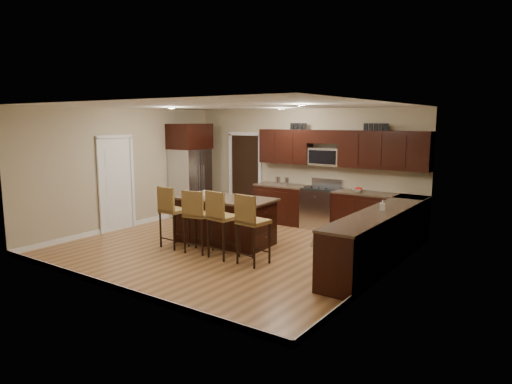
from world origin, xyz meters
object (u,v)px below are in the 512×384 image
Objects in this scene: range at (321,208)px; stool_left at (171,210)px; stool_extra at (251,221)px; stool_right at (221,216)px; island at (225,222)px; refrigerator at (190,169)px; stool_mid at (196,214)px.

stool_left is at bearing -117.73° from range.
stool_right is at bearing -172.97° from stool_extra.
island is 1.65× the size of stool_right.
stool_extra is (3.54, -2.34, -0.45)m from refrigerator.
stool_left is at bearing 169.77° from stool_mid.
refrigerator is at bearing 124.44° from stool_mid.
island is at bearing 152.33° from stool_extra.
stool_mid is at bearing -45.17° from refrigerator.
stool_extra reaches higher than stool_left.
stool_left is (-1.62, -3.09, 0.27)m from range.
range is at bearing 64.85° from stool_left.
stool_left is 0.51× the size of refrigerator.
island is 2.86m from refrigerator.
island is at bearing 55.84° from stool_left.
range is 3.13m from stool_right.
stool_mid is (-0.98, -3.08, 0.26)m from range.
stool_left is at bearing -129.74° from island.
stool_mid is (0.01, -0.85, 0.30)m from island.
stool_mid is 0.57m from stool_right.
stool_right is at bearing -97.51° from range.
refrigerator reaches higher than stool_left.
stool_right is at bearing -10.68° from stool_mid.
refrigerator is 4.27m from stool_extra.
stool_right is 0.65m from stool_extra.
stool_mid is 0.50× the size of refrigerator.
island is at bearing 131.30° from stool_right.
range is 0.91× the size of stool_extra.
stool_right is at bearing -38.91° from refrigerator.
refrigerator is at bearing 148.11° from stool_right.
stool_extra is (0.65, 0.00, 0.00)m from stool_right.
stool_mid is at bearing -173.27° from stool_right.
stool_mid reaches higher than range.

